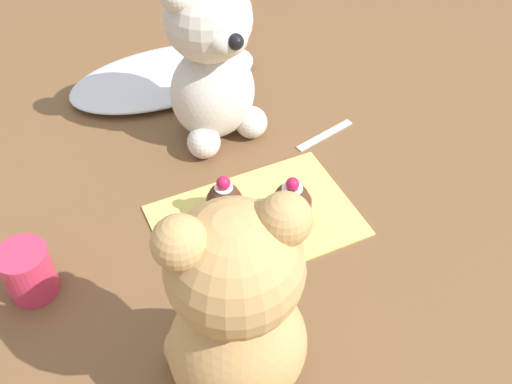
{
  "coord_description": "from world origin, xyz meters",
  "views": [
    {
      "loc": [
        -0.23,
        -0.48,
        0.6
      ],
      "look_at": [
        0.0,
        0.0,
        0.06
      ],
      "focal_mm": 42.0,
      "sensor_mm": 36.0,
      "label": 1
    }
  ],
  "objects": [
    {
      "name": "ground_plane",
      "position": [
        0.0,
        0.0,
        0.0
      ],
      "size": [
        4.0,
        4.0,
        0.0
      ],
      "primitive_type": "plane",
      "color": "brown"
    },
    {
      "name": "knitted_placemat",
      "position": [
        0.0,
        0.0,
        0.0
      ],
      "size": [
        0.26,
        0.18,
        0.01
      ],
      "primitive_type": "cube",
      "color": "#E0D166",
      "rests_on": "ground_plane"
    },
    {
      "name": "tulle_cloth",
      "position": [
        -0.01,
        0.35,
        0.01
      ],
      "size": [
        0.32,
        0.17,
        0.03
      ],
      "primitive_type": "ellipsoid",
      "color": "silver",
      "rests_on": "ground_plane"
    },
    {
      "name": "teddy_bear_cream",
      "position": [
        0.02,
        0.19,
        0.13
      ],
      "size": [
        0.14,
        0.14,
        0.26
      ],
      "rotation": [
        0.0,
        0.0,
        0.15
      ],
      "color": "silver",
      "rests_on": "ground_plane"
    },
    {
      "name": "teddy_bear_tan",
      "position": [
        -0.11,
        -0.2,
        0.13
      ],
      "size": [
        0.15,
        0.15,
        0.27
      ],
      "rotation": [
        0.0,
        0.0,
        2.99
      ],
      "color": "tan",
      "rests_on": "ground_plane"
    },
    {
      "name": "cupcake_near_cream_bear",
      "position": [
        -0.03,
        0.02,
        0.03
      ],
      "size": [
        0.05,
        0.05,
        0.07
      ],
      "color": "#993333",
      "rests_on": "knitted_placemat"
    },
    {
      "name": "cupcake_near_tan_bear",
      "position": [
        0.04,
        -0.02,
        0.03
      ],
      "size": [
        0.05,
        0.05,
        0.07
      ],
      "color": "#993333",
      "rests_on": "knitted_placemat"
    },
    {
      "name": "juice_glass",
      "position": [
        -0.29,
        0.01,
        0.03
      ],
      "size": [
        0.06,
        0.06,
        0.07
      ],
      "primitive_type": "cylinder",
      "color": "#DB3356",
      "rests_on": "ground_plane"
    },
    {
      "name": "teaspoon",
      "position": [
        0.17,
        0.11,
        0.0
      ],
      "size": [
        0.11,
        0.04,
        0.01
      ],
      "primitive_type": "cube",
      "rotation": [
        0.0,
        0.0,
        3.37
      ],
      "color": "silver",
      "rests_on": "ground_plane"
    }
  ]
}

